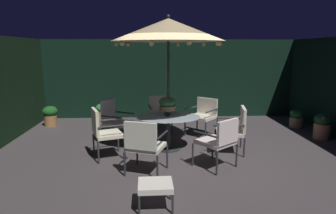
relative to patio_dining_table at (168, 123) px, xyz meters
The scene contains 17 objects.
ground_plane 0.75m from the patio_dining_table, 58.80° to the right, with size 8.59×7.64×0.02m, color #443E3F.
hedge_backdrop_rear 3.37m from the patio_dining_table, 86.09° to the left, with size 8.59×0.30×2.51m, color black.
patio_dining_table is the anchor object (origin of this frame).
patio_umbrella 1.99m from the patio_dining_table, 137.01° to the left, with size 2.40×2.40×2.90m.
centerpiece_planter 0.42m from the patio_dining_table, 97.53° to the left, with size 0.37×0.37×0.45m.
patio_chair_north 1.45m from the patio_dining_table, 10.82° to the right, with size 0.72×0.75×0.99m.
patio_chair_northeast 1.43m from the patio_dining_table, 47.41° to the left, with size 0.87×0.87×0.95m.
patio_chair_east 1.44m from the patio_dining_table, 96.30° to the left, with size 0.63×0.66×0.97m.
patio_chair_southeast 1.45m from the patio_dining_table, 151.57° to the left, with size 0.81×0.79×1.01m.
patio_chair_south 1.44m from the patio_dining_table, 159.84° to the right, with size 0.72×0.74×1.04m.
patio_chair_southwest 1.44m from the patio_dining_table, 110.30° to the right, with size 0.80×0.77×1.00m.
patio_chair_west 1.44m from the patio_dining_table, 51.82° to the right, with size 0.86×0.86×0.96m.
ottoman_footrest 2.51m from the patio_dining_table, 97.34° to the right, with size 0.49×0.44×0.37m.
potted_plant_back_left 4.14m from the patio_dining_table, 23.91° to the left, with size 0.39×0.39×0.53m.
potted_plant_front_corner 3.99m from the patio_dining_table, 146.49° to the left, with size 0.43×0.43×0.58m.
potted_plant_left_far 3.32m from the patio_dining_table, 125.33° to the left, with size 0.40×0.40×0.55m.
potted_plant_right_near 3.91m from the patio_dining_table, ahead, with size 0.40×0.40×0.64m.
Camera 1 is at (-0.57, -5.91, 2.20)m, focal length 31.35 mm.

